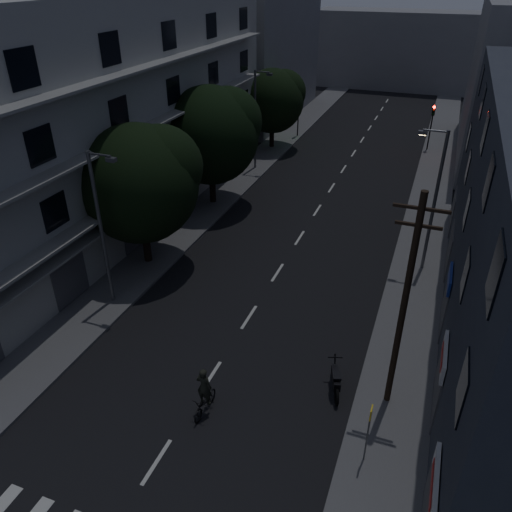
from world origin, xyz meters
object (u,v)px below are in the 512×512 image
Objects in this scene: cyclist at (205,397)px; motorcycle at (336,381)px; bus_stop_sign at (369,425)px; utility_pole at (404,303)px.

motorcycle is at bearing 34.62° from cyclist.
motorcycle is at bearing 119.59° from bus_stop_sign.
motorcycle is (-1.73, 3.04, -1.36)m from bus_stop_sign.
cyclist is (-6.24, 0.15, -1.16)m from bus_stop_sign.
bus_stop_sign is 3.75m from motorcycle.
utility_pole reaches higher than motorcycle.
motorcycle is 0.93× the size of cyclist.
utility_pole is 4.36m from bus_stop_sign.
utility_pole is 4.45× the size of motorcycle.
bus_stop_sign is (-0.37, -3.16, -2.98)m from utility_pole.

